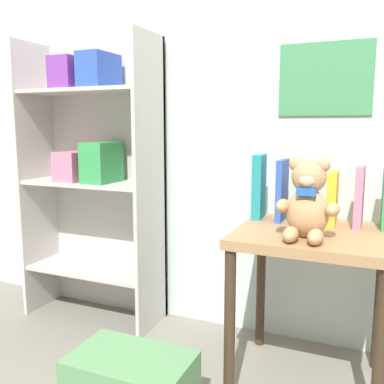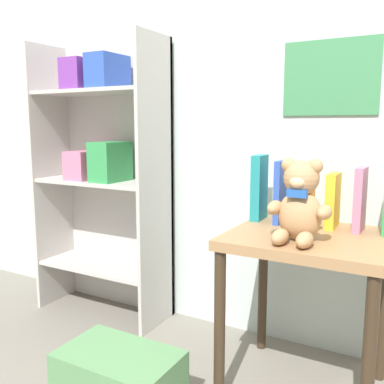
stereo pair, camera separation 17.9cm
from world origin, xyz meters
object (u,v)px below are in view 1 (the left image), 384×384
at_px(bookshelf_side, 95,165).
at_px(teddy_bear, 307,202).
at_px(book_standing_teal, 259,187).
at_px(book_standing_blue, 282,190).
at_px(book_standing_orange, 307,199).
at_px(book_standing_yellow, 332,198).
at_px(display_table, 312,257).
at_px(book_standing_pink, 359,197).

relative_size(bookshelf_side, teddy_bear, 5.06).
height_order(book_standing_teal, book_standing_blue, book_standing_teal).
distance_m(bookshelf_side, book_standing_blue, 0.97).
bearing_deg(book_standing_orange, book_standing_teal, -175.93).
distance_m(teddy_bear, book_standing_orange, 0.27).
relative_size(teddy_bear, book_standing_yellow, 1.34).
xyz_separation_m(bookshelf_side, display_table, (1.11, -0.21, -0.28)).
bearing_deg(book_standing_orange, book_standing_blue, -167.00).
distance_m(teddy_bear, book_standing_blue, 0.28).
bearing_deg(book_standing_teal, teddy_bear, -49.73).
relative_size(display_table, book_standing_blue, 2.44).
xyz_separation_m(book_standing_teal, book_standing_pink, (0.39, -0.01, -0.02)).
xyz_separation_m(teddy_bear, book_standing_teal, (-0.23, 0.25, 0.01)).
bearing_deg(display_table, book_standing_pink, 42.41).
bearing_deg(bookshelf_side, book_standing_orange, -2.51).
bearing_deg(book_standing_blue, book_standing_pink, -0.27).
distance_m(book_standing_teal, book_standing_orange, 0.20).
xyz_separation_m(bookshelf_side, teddy_bear, (1.10, -0.32, -0.06)).
height_order(teddy_bear, book_standing_orange, teddy_bear).
xyz_separation_m(bookshelf_side, book_standing_orange, (1.06, -0.05, -0.09)).
bearing_deg(book_standing_pink, display_table, -135.88).
xyz_separation_m(display_table, book_standing_pink, (0.15, 0.13, 0.22)).
bearing_deg(teddy_bear, bookshelf_side, 164.05).
relative_size(teddy_bear, book_standing_blue, 1.12).
bearing_deg(book_standing_yellow, display_table, -109.09).
bearing_deg(book_standing_pink, book_standing_blue, -179.05).
xyz_separation_m(teddy_bear, book_standing_blue, (-0.14, 0.24, -0.00)).
bearing_deg(book_standing_orange, bookshelf_side, 176.60).
relative_size(bookshelf_side, book_standing_teal, 5.30).
bearing_deg(bookshelf_side, teddy_bear, -15.95).
distance_m(bookshelf_side, book_standing_orange, 1.07).
bearing_deg(display_table, book_standing_teal, 149.31).
xyz_separation_m(book_standing_teal, book_standing_yellow, (0.29, -0.00, -0.03)).
relative_size(teddy_bear, book_standing_pink, 1.18).
bearing_deg(book_standing_orange, teddy_bear, -82.61).
height_order(book_standing_teal, book_standing_orange, book_standing_teal).
bearing_deg(teddy_bear, book_standing_teal, 133.01).
height_order(display_table, book_standing_orange, book_standing_orange).
height_order(bookshelf_side, teddy_bear, bookshelf_side).
bearing_deg(book_standing_yellow, book_standing_teal, 179.50).
bearing_deg(book_standing_pink, teddy_bear, -121.34).
xyz_separation_m(book_standing_orange, book_standing_pink, (0.20, -0.03, 0.03)).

